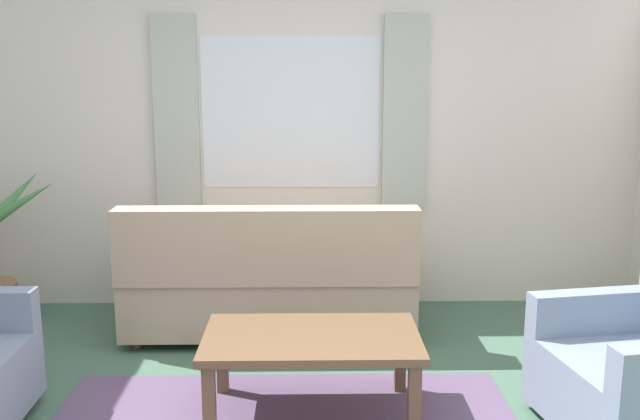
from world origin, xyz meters
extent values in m
cube|color=silver|center=(0.00, 2.26, 1.30)|extent=(5.32, 0.12, 2.60)
cube|color=white|center=(0.00, 2.20, 1.45)|extent=(1.30, 0.01, 1.10)
cube|color=#B2BCB2|center=(-0.83, 2.17, 1.45)|extent=(0.32, 0.06, 1.40)
cube|color=#B2BCB2|center=(0.83, 2.17, 1.45)|extent=(0.32, 0.06, 1.40)
cube|color=tan|center=(-0.13, 1.61, 0.25)|extent=(1.90, 0.80, 0.38)
cube|color=tan|center=(-0.13, 1.29, 0.68)|extent=(1.90, 0.20, 0.48)
cube|color=tan|center=(0.74, 1.61, 0.56)|extent=(0.16, 0.80, 0.24)
cube|color=tan|center=(-1.00, 1.61, 0.56)|extent=(0.16, 0.80, 0.24)
cylinder|color=brown|center=(0.72, 1.91, 0.03)|extent=(0.06, 0.06, 0.06)
cylinder|color=brown|center=(-0.98, 1.91, 0.03)|extent=(0.06, 0.06, 0.06)
cylinder|color=brown|center=(0.72, 1.31, 0.03)|extent=(0.06, 0.06, 0.06)
cylinder|color=brown|center=(-0.98, 1.31, 0.03)|extent=(0.06, 0.06, 0.06)
cylinder|color=brown|center=(-1.38, 0.52, 0.03)|extent=(0.05, 0.05, 0.06)
cube|color=gray|center=(1.71, 0.12, 0.24)|extent=(0.93, 0.96, 0.36)
cube|color=gray|center=(1.65, 0.48, 0.53)|extent=(0.81, 0.25, 0.22)
cylinder|color=brown|center=(1.34, 0.41, 0.03)|extent=(0.05, 0.05, 0.06)
cube|color=brown|center=(0.14, 0.40, 0.42)|extent=(1.10, 0.64, 0.04)
cube|color=brown|center=(-0.35, 0.14, 0.20)|extent=(0.06, 0.06, 0.40)
cube|color=brown|center=(0.63, 0.14, 0.20)|extent=(0.06, 0.06, 0.40)
cube|color=brown|center=(-0.35, 0.66, 0.20)|extent=(0.06, 0.06, 0.40)
cube|color=brown|center=(0.63, 0.66, 0.20)|extent=(0.06, 0.06, 0.40)
cone|color=#47894C|center=(-1.84, 1.75, 0.87)|extent=(0.51, 0.18, 0.36)
cone|color=#47894C|center=(-1.96, 1.95, 0.88)|extent=(0.30, 0.50, 0.40)
camera|label=1|loc=(0.13, -2.96, 1.76)|focal=39.30mm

